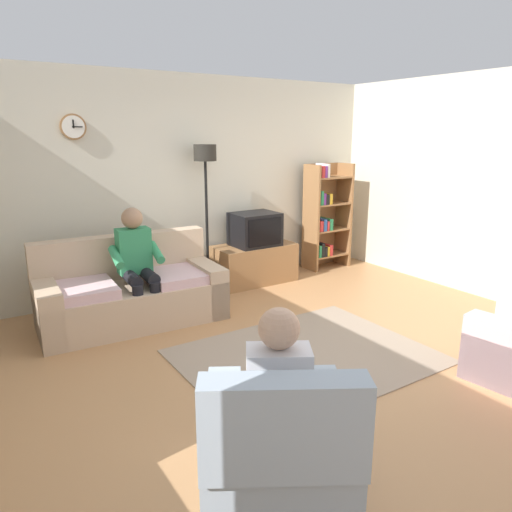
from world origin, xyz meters
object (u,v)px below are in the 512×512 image
at_px(armchair_near_window, 278,450).
at_px(person_on_couch, 137,260).
at_px(bookshelf, 324,216).
at_px(floor_lamp, 206,177).
at_px(tv, 255,229).
at_px(person_in_left_armchair, 277,390).
at_px(couch, 131,294).
at_px(tv_stand, 254,263).

distance_m(armchair_near_window, person_on_couch, 2.89).
bearing_deg(bookshelf, floor_lamp, 179.20).
xyz_separation_m(tv, floor_lamp, (-0.65, 0.12, 0.71)).
bearing_deg(floor_lamp, person_in_left_armchair, -111.34).
xyz_separation_m(bookshelf, person_on_couch, (-3.11, -0.66, -0.08)).
distance_m(couch, tv_stand, 1.94).
relative_size(floor_lamp, person_in_left_armchair, 1.65).
xyz_separation_m(tv_stand, bookshelf, (1.29, 0.07, 0.52)).
bearing_deg(tv, person_in_left_armchair, -120.98).
height_order(couch, floor_lamp, floor_lamp).
distance_m(tv_stand, person_on_couch, 1.96).
height_order(tv_stand, person_on_couch, person_on_couch).
relative_size(bookshelf, floor_lamp, 0.84).
bearing_deg(person_in_left_armchair, tv_stand, 59.20).
xyz_separation_m(armchair_near_window, person_on_couch, (0.23, 2.85, 0.41)).
xyz_separation_m(tv_stand, person_on_couch, (-1.82, -0.58, 0.44)).
height_order(armchair_near_window, person_in_left_armchair, person_in_left_armchair).
height_order(tv_stand, armchair_near_window, armchair_near_window).
xyz_separation_m(floor_lamp, armchair_near_window, (-1.40, -3.54, -1.16)).
height_order(bookshelf, person_on_couch, bookshelf).
xyz_separation_m(tv_stand, armchair_near_window, (-2.05, -3.44, 0.03)).
bearing_deg(person_on_couch, floor_lamp, 30.30).
relative_size(tv_stand, floor_lamp, 0.59).
bearing_deg(person_on_couch, tv_stand, 17.78).
distance_m(person_on_couch, person_in_left_armchair, 2.79).
bearing_deg(armchair_near_window, tv_stand, 59.20).
relative_size(couch, bookshelf, 1.25).
xyz_separation_m(bookshelf, armchair_near_window, (-3.34, -3.51, -0.49)).
relative_size(tv, bookshelf, 0.38).
bearing_deg(bookshelf, person_on_couch, -168.09).
distance_m(tv_stand, armchair_near_window, 4.00).
bearing_deg(bookshelf, armchair_near_window, -133.55).
distance_m(bookshelf, floor_lamp, 2.05).
xyz_separation_m(bookshelf, person_in_left_armchair, (-3.29, -3.43, -0.18)).
xyz_separation_m(armchair_near_window, person_in_left_armchair, (0.05, 0.08, 0.32)).
bearing_deg(person_in_left_armchair, armchair_near_window, -120.81).
relative_size(tv, person_on_couch, 0.48).
bearing_deg(couch, person_on_couch, -63.04).
relative_size(armchair_near_window, person_on_couch, 0.94).
bearing_deg(tv_stand, person_in_left_armchair, -120.80).
bearing_deg(tv_stand, tv, -90.00).
xyz_separation_m(couch, person_in_left_armchair, (-0.13, -2.89, 0.29)).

